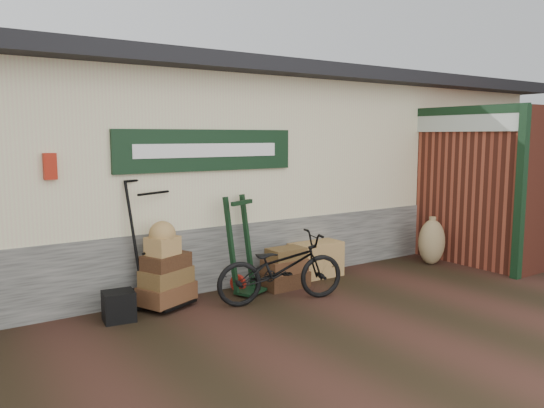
# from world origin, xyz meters

# --- Properties ---
(ground) EXTENTS (80.00, 80.00, 0.00)m
(ground) POSITION_xyz_m (0.00, 0.00, 0.00)
(ground) COLOR black
(ground) RESTS_ON ground
(station_building) EXTENTS (14.40, 4.10, 3.20)m
(station_building) POSITION_xyz_m (-0.01, 2.74, 1.61)
(station_building) COLOR #4C4C47
(station_building) RESTS_ON ground
(brick_outbuilding) EXTENTS (1.71, 4.51, 2.62)m
(brick_outbuilding) POSITION_xyz_m (4.70, 1.19, 1.30)
(brick_outbuilding) COLOR maroon
(brick_outbuilding) RESTS_ON ground
(porter_trolley) EXTENTS (0.99, 0.88, 1.64)m
(porter_trolley) POSITION_xyz_m (-1.13, 0.85, 0.82)
(porter_trolley) COLOR black
(porter_trolley) RESTS_ON ground
(green_barrow) EXTENTS (0.60, 0.56, 1.33)m
(green_barrow) POSITION_xyz_m (0.05, 0.69, 0.67)
(green_barrow) COLOR black
(green_barrow) RESTS_ON ground
(suitcase_stack) EXTENTS (0.66, 0.43, 0.58)m
(suitcase_stack) POSITION_xyz_m (0.68, 0.58, 0.29)
(suitcase_stack) COLOR #351D10
(suitcase_stack) RESTS_ON ground
(wicker_hamper) EXTENTS (0.82, 0.55, 0.53)m
(wicker_hamper) POSITION_xyz_m (1.41, 0.85, 0.27)
(wicker_hamper) COLOR olive
(wicker_hamper) RESTS_ON ground
(black_trunk) EXTENTS (0.39, 0.34, 0.35)m
(black_trunk) POSITION_xyz_m (-1.71, 0.54, 0.18)
(black_trunk) COLOR black
(black_trunk) RESTS_ON ground
(bicycle) EXTENTS (0.99, 1.81, 1.00)m
(bicycle) POSITION_xyz_m (0.26, 0.07, 0.50)
(bicycle) COLOR black
(bicycle) RESTS_ON ground
(burlap_sack_left) EXTENTS (0.50, 0.43, 0.76)m
(burlap_sack_left) POSITION_xyz_m (3.52, 0.31, 0.38)
(burlap_sack_left) COLOR olive
(burlap_sack_left) RESTS_ON ground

